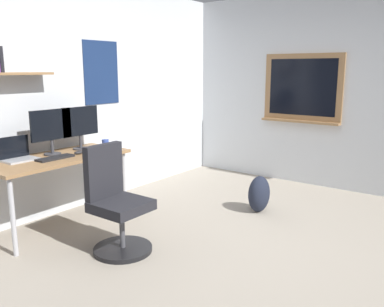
# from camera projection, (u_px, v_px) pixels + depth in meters

# --- Properties ---
(ground_plane) EXTENTS (5.20, 5.20, 0.00)m
(ground_plane) POSITION_uv_depth(u_px,v_px,m) (269.00, 256.00, 3.51)
(ground_plane) COLOR #9E9384
(ground_plane) RESTS_ON ground
(wall_back) EXTENTS (5.00, 0.30, 2.60)m
(wall_back) POSITION_uv_depth(u_px,v_px,m) (80.00, 95.00, 4.67)
(wall_back) COLOR silver
(wall_back) RESTS_ON ground
(wall_right) EXTENTS (0.22, 5.00, 2.60)m
(wall_right) POSITION_uv_depth(u_px,v_px,m) (356.00, 92.00, 5.18)
(wall_right) COLOR silver
(wall_right) RESTS_ON ground
(desk) EXTENTS (1.43, 0.66, 0.73)m
(desk) POSITION_uv_depth(u_px,v_px,m) (57.00, 164.00, 4.06)
(desk) COLOR #997047
(desk) RESTS_ON ground
(office_chair) EXTENTS (0.52, 0.52, 0.95)m
(office_chair) POSITION_uv_depth(u_px,v_px,m) (116.00, 206.00, 3.56)
(office_chair) COLOR black
(office_chair) RESTS_ON ground
(laptop) EXTENTS (0.31, 0.21, 0.23)m
(laptop) POSITION_uv_depth(u_px,v_px,m) (18.00, 155.00, 3.87)
(laptop) COLOR #ADAFB5
(laptop) RESTS_ON desk
(monitor_primary) EXTENTS (0.46, 0.17, 0.46)m
(monitor_primary) POSITION_uv_depth(u_px,v_px,m) (51.00, 129.00, 4.08)
(monitor_primary) COLOR #38383D
(monitor_primary) RESTS_ON desk
(monitor_secondary) EXTENTS (0.46, 0.17, 0.46)m
(monitor_secondary) POSITION_uv_depth(u_px,v_px,m) (80.00, 125.00, 4.36)
(monitor_secondary) COLOR #38383D
(monitor_secondary) RESTS_ON desk
(keyboard) EXTENTS (0.37, 0.13, 0.02)m
(keyboard) POSITION_uv_depth(u_px,v_px,m) (55.00, 158.00, 3.94)
(keyboard) COLOR black
(keyboard) RESTS_ON desk
(computer_mouse) EXTENTS (0.10, 0.06, 0.03)m
(computer_mouse) POSITION_uv_depth(u_px,v_px,m) (79.00, 153.00, 4.16)
(computer_mouse) COLOR #262628
(computer_mouse) RESTS_ON desk
(coffee_mug) EXTENTS (0.08, 0.08, 0.09)m
(coffee_mug) POSITION_uv_depth(u_px,v_px,m) (105.00, 144.00, 4.50)
(coffee_mug) COLOR #334CA5
(coffee_mug) RESTS_ON desk
(backpack) EXTENTS (0.32, 0.22, 0.42)m
(backpack) POSITION_uv_depth(u_px,v_px,m) (259.00, 194.00, 4.57)
(backpack) COLOR #1E2333
(backpack) RESTS_ON ground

